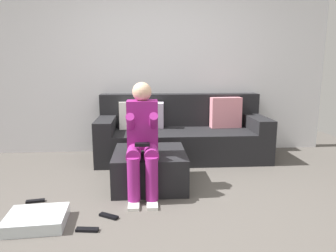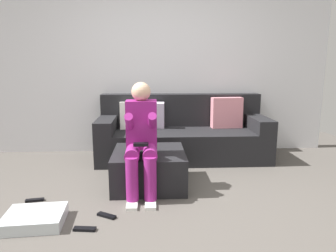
{
  "view_description": "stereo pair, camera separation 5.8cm",
  "coord_description": "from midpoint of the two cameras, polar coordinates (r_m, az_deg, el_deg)",
  "views": [
    {
      "loc": [
        -0.2,
        -2.45,
        1.26
      ],
      "look_at": [
        0.05,
        1.17,
        0.55
      ],
      "focal_mm": 32.99,
      "sensor_mm": 36.0,
      "label": 1
    },
    {
      "loc": [
        -0.14,
        -2.46,
        1.26
      ],
      "look_at": [
        0.05,
        1.17,
        0.55
      ],
      "focal_mm": 32.99,
      "sensor_mm": 36.0,
      "label": 2
    }
  ],
  "objects": [
    {
      "name": "ottoman",
      "position": [
        3.32,
        -3.89,
        -7.8
      ],
      "size": [
        0.75,
        0.76,
        0.37
      ],
      "primitive_type": "cube",
      "color": "black",
      "rests_on": "ground_plane"
    },
    {
      "name": "wall_back",
      "position": [
        4.59,
        -1.92,
        12.09
      ],
      "size": [
        4.91,
        0.1,
        2.68
      ],
      "primitive_type": "cube",
      "color": "silver",
      "rests_on": "ground_plane"
    },
    {
      "name": "remote_by_storage_bin",
      "position": [
        2.61,
        -15.34,
        -17.99
      ],
      "size": [
        0.18,
        0.07,
        0.02
      ],
      "primitive_type": "cube",
      "rotation": [
        0.0,
        0.0,
        -0.12
      ],
      "color": "black",
      "rests_on": "ground_plane"
    },
    {
      "name": "remote_near_ottoman",
      "position": [
        2.77,
        -11.51,
        -15.99
      ],
      "size": [
        0.17,
        0.13,
        0.02
      ],
      "primitive_type": "cube",
      "rotation": [
        0.0,
        0.0,
        -0.53
      ],
      "color": "black",
      "rests_on": "ground_plane"
    },
    {
      "name": "couch_sectional",
      "position": [
        4.3,
        2.09,
        -1.5
      ],
      "size": [
        2.28,
        0.88,
        0.86
      ],
      "color": "black",
      "rests_on": "ground_plane"
    },
    {
      "name": "person_seated",
      "position": [
        3.02,
        -5.29,
        -1.92
      ],
      "size": [
        0.3,
        0.62,
        1.1
      ],
      "color": "#8C1E72",
      "rests_on": "ground_plane"
    },
    {
      "name": "storage_bin",
      "position": [
        2.8,
        -23.69,
        -15.54
      ],
      "size": [
        0.49,
        0.42,
        0.1
      ],
      "primitive_type": "cube",
      "rotation": [
        0.0,
        0.0,
        0.07
      ],
      "color": "silver",
      "rests_on": "ground_plane"
    },
    {
      "name": "remote_under_side_table",
      "position": [
        3.24,
        -23.78,
        -12.56
      ],
      "size": [
        0.17,
        0.07,
        0.02
      ],
      "primitive_type": "cube",
      "rotation": [
        0.0,
        0.0,
        0.17
      ],
      "color": "black",
      "rests_on": "ground_plane"
    },
    {
      "name": "ground_plane",
      "position": [
        2.76,
        -0.07,
        -16.05
      ],
      "size": [
        6.38,
        6.38,
        0.0
      ],
      "primitive_type": "plane",
      "color": "#544F49"
    }
  ]
}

